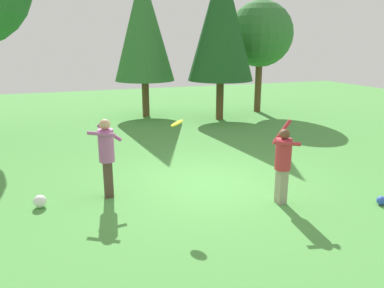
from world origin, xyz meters
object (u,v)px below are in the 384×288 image
(ball_blue, at_px, (381,201))
(tree_right, at_px, (221,20))
(tree_far_right, at_px, (260,34))
(ball_white, at_px, (40,201))
(frisbee, at_px, (177,123))
(tree_center, at_px, (143,26))
(person_thrower, at_px, (283,160))
(person_catcher, at_px, (107,151))

(ball_blue, distance_m, tree_right, 10.60)
(tree_right, xyz_separation_m, tree_far_right, (2.59, 1.15, -0.54))
(ball_white, relative_size, tree_right, 0.04)
(frisbee, xyz_separation_m, tree_center, (1.71, 10.01, 2.29))
(person_thrower, height_order, person_catcher, person_thrower)
(person_catcher, distance_m, tree_center, 10.08)
(person_thrower, distance_m, tree_center, 11.20)
(tree_right, bearing_deg, person_catcher, -129.65)
(frisbee, relative_size, ball_blue, 1.69)
(frisbee, bearing_deg, person_thrower, -19.58)
(frisbee, bearing_deg, person_catcher, 146.59)
(ball_white, distance_m, tree_center, 10.98)
(frisbee, relative_size, tree_right, 0.05)
(person_catcher, height_order, tree_far_right, tree_far_right)
(person_thrower, bearing_deg, tree_center, -68.33)
(frisbee, distance_m, tree_right, 9.70)
(person_thrower, distance_m, tree_far_right, 11.61)
(person_thrower, xyz_separation_m, frisbee, (-2.10, 0.75, 0.79))
(person_thrower, relative_size, tree_right, 0.27)
(tree_right, relative_size, tree_far_right, 1.29)
(person_catcher, bearing_deg, ball_white, -143.23)
(ball_blue, distance_m, tree_far_right, 11.90)
(person_catcher, xyz_separation_m, frisbee, (1.34, -0.89, 0.71))
(person_thrower, xyz_separation_m, ball_white, (-4.90, 1.55, -0.84))
(tree_right, bearing_deg, frisbee, -119.82)
(person_thrower, relative_size, ball_blue, 9.23)
(person_thrower, distance_m, frisbee, 2.37)
(person_catcher, distance_m, frisbee, 1.76)
(person_thrower, distance_m, person_catcher, 3.82)
(person_thrower, xyz_separation_m, tree_far_right, (5.15, 10.03, 2.75))
(person_catcher, distance_m, tree_right, 9.94)
(person_catcher, bearing_deg, ball_blue, 8.80)
(ball_white, relative_size, tree_center, 0.04)
(ball_white, height_order, tree_right, tree_right)
(tree_right, bearing_deg, ball_blue, -93.46)
(person_catcher, bearing_deg, frisbee, -0.00)
(person_thrower, xyz_separation_m, tree_right, (2.56, 8.88, 3.29))
(ball_white, xyz_separation_m, tree_center, (4.50, 9.21, 3.93))
(person_catcher, height_order, ball_white, person_catcher)
(frisbee, height_order, tree_far_right, tree_far_right)
(person_catcher, relative_size, tree_right, 0.26)
(person_catcher, bearing_deg, tree_center, 104.90)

